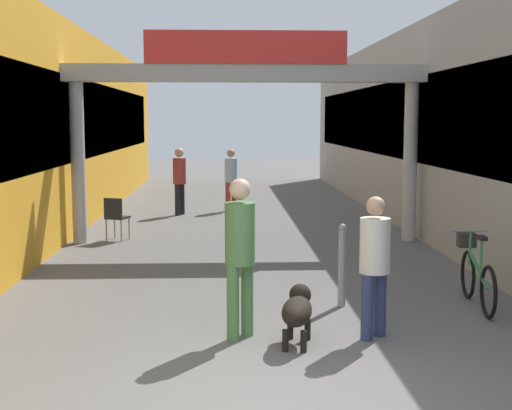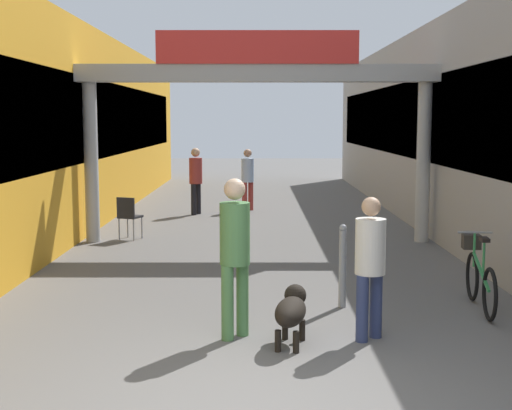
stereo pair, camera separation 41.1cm
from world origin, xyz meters
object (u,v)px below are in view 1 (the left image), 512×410
object	(u,v)px
pedestrian_carrying_crate	(231,176)
dog_on_leash	(298,309)
pedestrian_with_dog	(240,247)
cafe_chair_black_nearer	(116,215)
pedestrian_companion	(375,258)
bollard_post_metal	(342,265)
pedestrian_elderly_walking	(179,177)
bicycle_green_second	(476,273)

from	to	relation	value
pedestrian_carrying_crate	dog_on_leash	distance (m)	11.72
pedestrian_with_dog	cafe_chair_black_nearer	world-z (taller)	pedestrian_with_dog
pedestrian_with_dog	pedestrian_companion	xyz separation A→B (m)	(1.51, -0.07, -0.13)
bollard_post_metal	pedestrian_carrying_crate	bearing A→B (deg)	97.71
dog_on_leash	pedestrian_with_dog	bearing A→B (deg)	159.38
pedestrian_elderly_walking	dog_on_leash	distance (m)	11.08
pedestrian_companion	pedestrian_elderly_walking	bearing A→B (deg)	104.90
pedestrian_companion	bollard_post_metal	size ratio (longest dim) A/B	1.46
bicycle_green_second	cafe_chair_black_nearer	bearing A→B (deg)	136.00
pedestrian_elderly_walking	dog_on_leash	xyz separation A→B (m)	(1.97, -10.88, -0.61)
pedestrian_with_dog	pedestrian_elderly_walking	world-z (taller)	pedestrian_with_dog
pedestrian_with_dog	dog_on_leash	bearing A→B (deg)	-20.62
pedestrian_companion	bollard_post_metal	world-z (taller)	pedestrian_companion
dog_on_leash	cafe_chair_black_nearer	bearing A→B (deg)	113.67
pedestrian_elderly_walking	bollard_post_metal	bearing A→B (deg)	-73.74
bollard_post_metal	cafe_chair_black_nearer	bearing A→B (deg)	125.30
pedestrian_with_dog	bicycle_green_second	xyz separation A→B (m)	(3.17, 1.29, -0.62)
cafe_chair_black_nearer	bicycle_green_second	bearing A→B (deg)	-44.00
pedestrian_with_dog	pedestrian_companion	world-z (taller)	pedestrian_with_dog
pedestrian_companion	cafe_chair_black_nearer	xyz separation A→B (m)	(-3.91, 6.74, -0.38)
dog_on_leash	bicycle_green_second	size ratio (longest dim) A/B	0.52
pedestrian_with_dog	pedestrian_elderly_walking	xyz separation A→B (m)	(-1.34, 10.65, -0.05)
pedestrian_carrying_crate	cafe_chair_black_nearer	xyz separation A→B (m)	(-2.41, -4.78, -0.42)
pedestrian_companion	dog_on_leash	xyz separation A→B (m)	(-0.88, -0.17, -0.53)
pedestrian_carrying_crate	cafe_chair_black_nearer	size ratio (longest dim) A/B	1.89
pedestrian_companion	pedestrian_with_dog	bearing A→B (deg)	177.49
pedestrian_carrying_crate	pedestrian_elderly_walking	world-z (taller)	pedestrian_elderly_walking
pedestrian_carrying_crate	bollard_post_metal	distance (m)	10.22
pedestrian_companion	bollard_post_metal	xyz separation A→B (m)	(-0.13, 1.40, -0.36)
bollard_post_metal	pedestrian_elderly_walking	bearing A→B (deg)	106.26
dog_on_leash	bollard_post_metal	size ratio (longest dim) A/B	0.79
pedestrian_elderly_walking	cafe_chair_black_nearer	bearing A→B (deg)	-105.00
dog_on_leash	bollard_post_metal	distance (m)	1.75
pedestrian_elderly_walking	bicycle_green_second	world-z (taller)	pedestrian_elderly_walking
pedestrian_with_dog	cafe_chair_black_nearer	distance (m)	7.11
pedestrian_with_dog	pedestrian_carrying_crate	world-z (taller)	pedestrian_with_dog
pedestrian_carrying_crate	pedestrian_elderly_walking	size ratio (longest dim) A/B	0.96
cafe_chair_black_nearer	pedestrian_carrying_crate	bearing A→B (deg)	63.26
pedestrian_companion	pedestrian_elderly_walking	xyz separation A→B (m)	(-2.85, 10.71, 0.08)
pedestrian_elderly_walking	bollard_post_metal	world-z (taller)	pedestrian_elderly_walking
pedestrian_with_dog	bollard_post_metal	world-z (taller)	pedestrian_with_dog
pedestrian_companion	cafe_chair_black_nearer	bearing A→B (deg)	120.14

